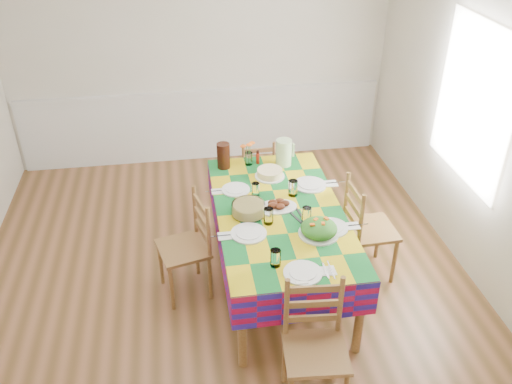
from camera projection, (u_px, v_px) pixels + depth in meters
The scene contains 23 objects.
room at pixel (221, 153), 4.22m from camera, with size 4.58×5.08×2.78m.
wainscot at pixel (203, 123), 6.76m from camera, with size 4.41×0.06×0.92m.
window_right at pixel (473, 103), 4.68m from camera, with size 1.40×1.40×0.00m, color white.
dining_table at pixel (280, 219), 4.62m from camera, with size 1.07×1.98×0.77m.
setting_near_head at pixel (294, 267), 3.89m from camera, with size 0.46×0.31×0.14m.
setting_left_near at pixel (255, 227), 4.32m from camera, with size 0.52×0.31×0.14m.
setting_left_far at pixel (242, 190), 4.81m from camera, with size 0.47×0.28×0.12m.
setting_right_near at pixel (323, 223), 4.37m from camera, with size 0.52×0.30×0.13m.
setting_right_far at pixel (305, 186), 4.85m from camera, with size 0.56×0.32×0.14m.
meat_platter at pixel (278, 205), 4.60m from camera, with size 0.32×0.23×0.06m.
salad_platter at pixel (319, 229), 4.26m from camera, with size 0.32×0.32×0.14m.
pasta_bowl at pixel (248, 209), 4.50m from camera, with size 0.28×0.28×0.10m.
cake at pixel (270, 173), 5.04m from camera, with size 0.28×0.28×0.08m.
serving_utensils at pixel (299, 218), 4.48m from camera, with size 0.13×0.30×0.01m.
flower_vase at pixel (249, 155), 5.21m from camera, with size 0.15×0.12×0.24m.
hot_sauce at pixel (258, 157), 5.24m from camera, with size 0.03×0.03×0.14m, color #AC1C0D.
green_pitcher at pixel (284, 153), 5.19m from camera, with size 0.15×0.15×0.26m, color #B7E09E.
tea_pitcher at pixel (223, 156), 5.15m from camera, with size 0.12×0.12×0.25m, color black.
name_card at pixel (302, 283), 3.78m from camera, with size 0.09×0.03×0.02m, color white.
chair_near at pixel (315, 347), 3.68m from camera, with size 0.46×0.44×0.97m.
chair_far at pixel (257, 174), 5.81m from camera, with size 0.38×0.36×0.84m.
chair_left at pixel (188, 247), 4.64m from camera, with size 0.49×0.51×0.95m.
chair_right at pixel (366, 230), 4.83m from camera, with size 0.43×0.45×0.99m.
Camera 1 is at (-0.31, -3.74, 3.31)m, focal length 38.00 mm.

